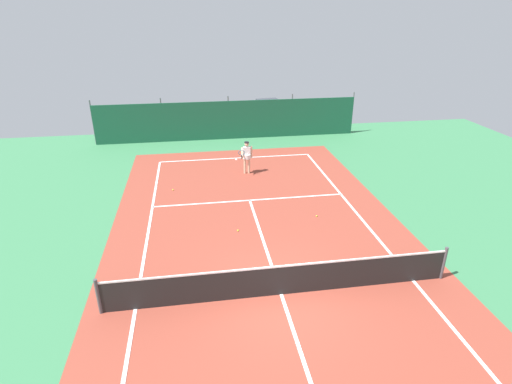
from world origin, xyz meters
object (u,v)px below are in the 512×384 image
Objects in this scene: tennis_net at (282,280)px; parked_car at (270,113)px; tennis_ball_midcourt at (238,230)px; tennis_ball_near_player at (317,216)px; tennis_ball_by_sideline at (173,190)px; tennis_player at (247,155)px.

tennis_net is 19.04m from parked_car.
tennis_net reaches higher than tennis_ball_midcourt.
tennis_ball_near_player is 3.30m from tennis_ball_midcourt.
tennis_net is 153.33× the size of tennis_ball_near_player.
tennis_ball_by_sideline is (-2.49, 4.16, 0.00)m from tennis_ball_midcourt.
tennis_ball_midcourt is at bearing -168.50° from tennis_ball_near_player.
parked_car reaches higher than tennis_net.
tennis_player is at bearing 78.94° from tennis_ball_midcourt.
tennis_ball_midcourt is 15.47m from parked_car.
tennis_ball_near_player is (2.42, 4.50, -0.48)m from tennis_net.
tennis_player reaches higher than tennis_ball_midcourt.
tennis_player is at bearing 64.60° from parked_car.
tennis_ball_by_sideline is (-5.72, 3.50, 0.00)m from tennis_ball_near_player.
tennis_ball_near_player and tennis_ball_midcourt have the same top height.
tennis_player is (0.31, 9.58, 0.45)m from tennis_net.
tennis_ball_by_sideline is at bearing 112.44° from tennis_net.
parked_car is at bearing -103.34° from tennis_player.
tennis_ball_near_player is (2.11, -5.08, -0.93)m from tennis_player.
tennis_net is at bearing -67.56° from tennis_ball_by_sideline.
parked_car is at bearing 74.91° from tennis_ball_midcourt.
tennis_net is 153.33× the size of tennis_ball_midcourt.
tennis_ball_near_player is at bearing 61.74° from tennis_net.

